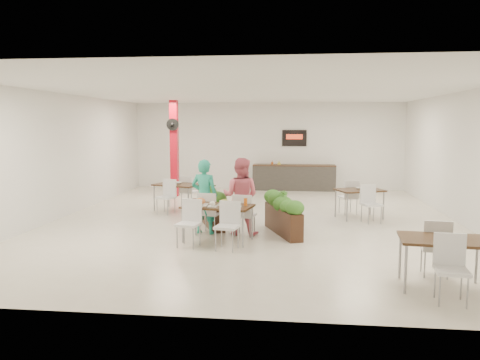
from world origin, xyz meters
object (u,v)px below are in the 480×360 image
Objects in this scene: diner_man at (204,197)px; side_table_b at (359,194)px; main_table at (217,211)px; planter_right at (283,212)px; red_column at (174,147)px; side_table_c at (443,247)px; service_counter at (294,177)px; planter_left at (211,204)px; diner_woman at (241,196)px; side_table_a at (178,188)px.

side_table_b is at bearing -139.17° from diner_man.
planter_right reaches higher than main_table.
side_table_c is (6.14, -8.35, -1.02)m from red_column.
planter_right is at bearing -53.91° from red_column.
service_counter is 6.59m from planter_left.
planter_right is at bearing -22.36° from planter_left.
red_column is 1.77× the size of planter_left.
diner_woman is (2.82, -5.29, -0.80)m from red_column.
red_column reaches higher than side_table_c.
side_table_b and side_table_c have the same top height.
diner_man is at bearing -45.31° from side_table_a.
side_table_a is 1.00× the size of side_table_b.
red_column is at bearing 132.58° from side_table_c.
diner_woman is (0.80, 0.00, 0.02)m from diner_man.
planter_right is 1.06× the size of side_table_c.
diner_woman is at bearing -170.22° from planter_right.
main_table is 1.01× the size of planter_left.
diner_man is at bearing -89.65° from planter_left.
red_column is 6.49m from main_table.
side_table_c is at bearing 148.05° from diner_woman.
planter_right is at bearing 31.35° from main_table.
side_table_c is at bearing -53.69° from red_column.
main_table is at bearing 131.57° from diner_man.
diner_man reaches higher than main_table.
diner_man is 0.99× the size of side_table_b.
side_table_b is (4.90, -0.57, -0.01)m from side_table_a.
planter_left is 1.09× the size of side_table_a.
planter_right is (0.92, 0.16, -0.35)m from diner_woman.
side_table_a is at bearing -41.70° from diner_woman.
red_column is 1.07× the size of service_counter.
planter_right is at bearing -163.98° from diner_man.
diner_man is at bearing 10.75° from diner_woman.
service_counter is at bearing 73.60° from side_table_a.
red_column reaches higher than planter_right.
diner_man reaches higher than planter_right.
diner_man is 0.93m from planter_left.
main_table is 1.57m from planter_right.
service_counter is at bearing 87.12° from side_table_b.
diner_man is 5.14m from side_table_c.
side_table_a is at bearing 139.81° from planter_right.
side_table_c is (2.40, -3.22, 0.14)m from planter_right.
side_table_a is at bearing -73.81° from red_column.
main_table is 1.04× the size of planter_right.
service_counter reaches higher than side_table_c.
red_column reaches higher than side_table_b.
planter_right reaches higher than side_table_c.
side_table_b is at bearing 18.78° from planter_left.
planter_left is at bearing -78.90° from diner_man.
diner_woman is 3.54m from side_table_b.
side_table_a is (-1.25, 1.81, 0.13)m from planter_left.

